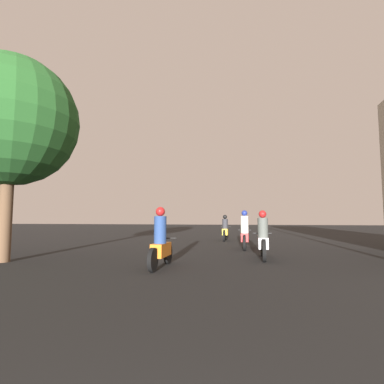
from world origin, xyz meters
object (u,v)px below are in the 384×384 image
Objects in this scene: motorcycle_orange at (161,244)px; motorcycle_yellow at (225,230)px; street_tree at (11,121)px; motorcycle_silver at (263,239)px; motorcycle_red at (245,233)px.

motorcycle_yellow is at bearing 77.46° from motorcycle_orange.
motorcycle_silver is at bearing 16.09° from street_tree.
motorcycle_orange is 9.77m from motorcycle_yellow.
motorcycle_orange is at bearing -95.48° from motorcycle_yellow.
motorcycle_silver is (2.67, 2.25, -0.01)m from motorcycle_orange.
motorcycle_silver is 0.97× the size of motorcycle_yellow.
street_tree reaches higher than motorcycle_orange.
motorcycle_red is 4.64m from motorcycle_yellow.
motorcycle_yellow is (-1.19, 4.48, -0.04)m from motorcycle_red.
street_tree is (-7.49, -2.16, 3.61)m from motorcycle_silver.
motorcycle_silver is 8.59m from street_tree.
motorcycle_red is (2.05, 5.25, 0.02)m from motorcycle_orange.
motorcycle_red is 0.98× the size of motorcycle_yellow.
motorcycle_silver is at bearing -76.79° from motorcycle_yellow.
motorcycle_yellow is at bearing 96.94° from motorcycle_silver.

